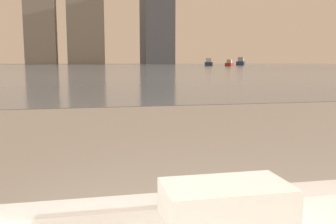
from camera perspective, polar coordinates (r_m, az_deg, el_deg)
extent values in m
cube|color=white|center=(0.92, 8.82, -14.33)|extent=(0.30, 0.17, 0.04)
cube|color=white|center=(0.91, 8.87, -11.98)|extent=(0.30, 0.17, 0.04)
cube|color=slate|center=(61.95, -11.76, 6.77)|extent=(180.00, 110.00, 0.01)
cube|color=maroon|center=(71.05, 9.32, 7.16)|extent=(2.61, 3.32, 0.56)
cube|color=#B2A893|center=(71.05, 9.33, 7.64)|extent=(1.31, 1.45, 0.64)
cube|color=navy|center=(77.18, 6.18, 7.30)|extent=(2.42, 4.32, 0.72)
cube|color=silver|center=(77.18, 6.19, 7.87)|extent=(1.39, 1.75, 0.82)
cube|color=navy|center=(86.85, 11.02, 7.29)|extent=(3.71, 5.06, 0.85)
cube|color=#B2A893|center=(86.85, 11.04, 7.89)|extent=(1.91, 2.17, 0.97)
cube|color=gray|center=(118.62, -12.48, 13.64)|extent=(10.88, 6.92, 26.96)
cube|color=#4C515B|center=(120.36, -1.74, 12.79)|extent=(8.92, 13.70, 23.07)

